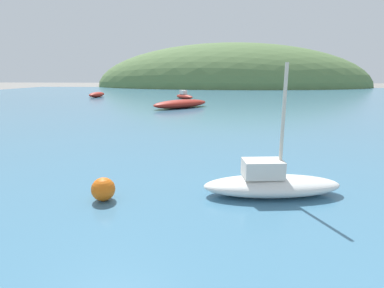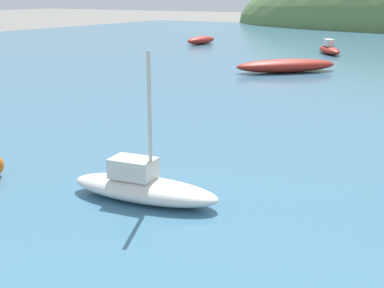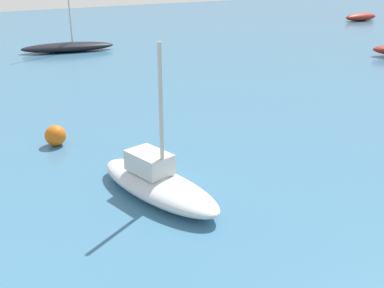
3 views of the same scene
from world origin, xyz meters
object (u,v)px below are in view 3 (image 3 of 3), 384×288
at_px(boat_far_right, 157,182).
at_px(boat_far_left, 68,47).
at_px(mooring_buoy, 55,135).
at_px(boat_white_sailboat, 361,17).

relative_size(boat_far_right, boat_far_left, 0.57).
bearing_deg(mooring_buoy, boat_far_left, 157.21).
height_order(boat_far_right, mooring_buoy, boat_far_right).
bearing_deg(boat_white_sailboat, boat_far_right, -61.46).
xyz_separation_m(boat_white_sailboat, boat_far_right, (14.77, -27.16, -0.03)).
height_order(boat_white_sailboat, mooring_buoy, boat_white_sailboat).
relative_size(boat_white_sailboat, boat_far_left, 0.62).
xyz_separation_m(boat_far_left, mooring_buoy, (11.46, -4.81, -0.01)).
height_order(boat_white_sailboat, boat_far_left, boat_far_left).
bearing_deg(mooring_buoy, boat_white_sailboat, 112.34).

